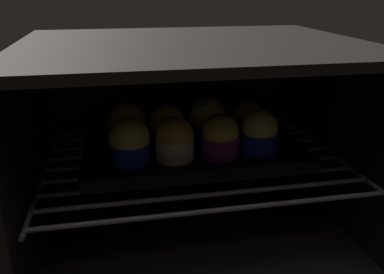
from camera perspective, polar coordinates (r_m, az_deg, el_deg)
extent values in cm
cube|color=black|center=(83.14, 0.17, -12.15)|extent=(59.00, 47.00, 1.50)
cube|color=black|center=(70.36, 0.20, 12.86)|extent=(59.00, 47.00, 1.50)
cube|color=black|center=(96.14, -2.49, 4.21)|extent=(59.00, 1.50, 34.00)
cube|color=black|center=(75.20, -21.85, -2.21)|extent=(1.50, 47.00, 34.00)
cube|color=black|center=(85.03, 19.54, 0.72)|extent=(1.50, 47.00, 34.00)
cylinder|color=#4C494C|center=(59.84, 3.81, -10.35)|extent=(54.00, 0.80, 0.80)
cylinder|color=#4C494C|center=(63.81, 2.71, -8.18)|extent=(54.00, 0.80, 0.80)
cylinder|color=#4C494C|center=(67.88, 1.76, -6.27)|extent=(54.00, 0.80, 0.80)
cylinder|color=#4C494C|center=(72.04, 0.92, -4.58)|extent=(54.00, 0.80, 0.80)
cylinder|color=#4C494C|center=(76.26, 0.18, -3.07)|extent=(54.00, 0.80, 0.80)
cylinder|color=#4C494C|center=(80.54, -0.49, -1.72)|extent=(54.00, 0.80, 0.80)
cylinder|color=#4C494C|center=(84.88, -1.08, -0.51)|extent=(54.00, 0.80, 0.80)
cylinder|color=#4C494C|center=(89.25, -1.62, 0.58)|extent=(54.00, 0.80, 0.80)
cylinder|color=#4C494C|center=(93.66, -2.11, 1.57)|extent=(54.00, 0.80, 0.80)
cylinder|color=#4C494C|center=(76.19, -20.22, -4.48)|extent=(0.80, 42.00, 0.80)
cylinder|color=#4C494C|center=(85.35, 18.25, -1.49)|extent=(0.80, 42.00, 0.80)
cube|color=black|center=(76.95, 0.00, -2.03)|extent=(40.50, 24.39, 1.20)
cube|color=black|center=(66.00, 1.99, -5.07)|extent=(40.50, 0.80, 1.00)
cube|color=black|center=(87.38, -1.50, 1.59)|extent=(40.50, 0.80, 1.00)
cube|color=black|center=(75.54, -14.95, -2.33)|extent=(0.80, 24.39, 1.00)
cube|color=black|center=(82.43, 13.67, -0.23)|extent=(0.80, 24.39, 1.00)
cylinder|color=#1928B7|center=(71.17, -8.83, -2.05)|extent=(6.90, 6.90, 3.87)
sphere|color=#DBBC60|center=(70.20, -8.94, -0.09)|extent=(7.18, 7.18, 7.18)
cylinder|color=silver|center=(71.79, -2.45, -1.60)|extent=(6.90, 6.90, 3.87)
sphere|color=gold|center=(70.88, -2.48, 0.23)|extent=(6.83, 6.83, 6.83)
sphere|color=#19511E|center=(70.32, -2.85, 2.02)|extent=(2.08, 2.08, 2.08)
cylinder|color=#7A238C|center=(72.96, 4.04, -1.25)|extent=(6.90, 6.90, 3.87)
sphere|color=gold|center=(72.02, 4.09, 0.67)|extent=(6.61, 6.61, 6.61)
cylinder|color=#1928B7|center=(75.62, 9.47, -0.68)|extent=(6.90, 6.90, 3.87)
sphere|color=#E0CC7A|center=(74.67, 9.59, 1.26)|extent=(6.71, 6.71, 6.71)
sphere|color=#28702D|center=(73.68, 9.89, 3.30)|extent=(1.90, 1.90, 1.90)
cylinder|color=silver|center=(78.51, -9.17, 0.16)|extent=(6.90, 6.90, 3.87)
sphere|color=gold|center=(77.53, -9.30, 2.19)|extent=(7.35, 7.35, 7.35)
sphere|color=#1E6023|center=(77.09, -9.53, 4.03)|extent=(1.90, 1.90, 1.90)
cylinder|color=#7A238C|center=(78.75, -3.53, 0.46)|extent=(6.90, 6.90, 3.87)
sphere|color=gold|center=(77.90, -3.57, 2.22)|extent=(6.94, 6.94, 6.94)
cylinder|color=#1928B7|center=(80.42, 2.15, 0.93)|extent=(6.90, 6.90, 3.87)
sphere|color=#DBBC60|center=(79.42, 2.18, 3.01)|extent=(7.45, 7.45, 7.45)
sphere|color=#1E6023|center=(77.32, 1.47, 4.72)|extent=(2.49, 2.49, 2.49)
cylinder|color=silver|center=(82.61, 7.96, 1.29)|extent=(6.90, 6.90, 3.87)
sphere|color=gold|center=(81.82, 8.05, 2.91)|extent=(6.56, 6.56, 6.56)
sphere|color=#19511E|center=(81.23, 8.30, 4.24)|extent=(2.55, 2.55, 2.55)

